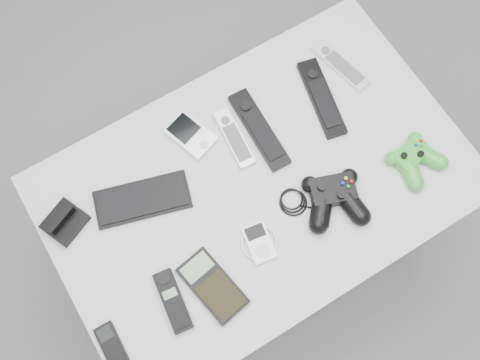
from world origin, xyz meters
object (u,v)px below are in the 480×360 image
remote_silver_a (234,138)px  desk (257,191)px  mobile_phone (111,345)px  calculator (213,286)px  remote_black_a (259,129)px  cordless_handset (173,301)px  remote_black_b (322,98)px  mp3_player (259,243)px  pda (191,135)px  remote_silver_b (340,65)px  controller_green (414,158)px  controller_black (334,197)px  pda_keyboard (142,199)px

remote_silver_a → desk: bearing=-89.3°
mobile_phone → calculator: same height
remote_black_a → cordless_handset: 0.49m
remote_black_b → mp3_player: bearing=-131.9°
pda → remote_silver_b: 0.45m
cordless_handset → desk: bearing=31.7°
remote_silver_a → remote_black_b: remote_black_b is taller
mobile_phone → controller_green: size_ratio=0.73×
remote_black_b → controller_black: bearing=-105.3°
remote_black_b → remote_silver_b: remote_black_b is taller
remote_black_a → remote_black_b: 0.19m
cordless_handset → remote_black_b: bearing=31.2°
controller_green → calculator: bearing=171.7°
mp3_player → controller_black: (0.22, -0.00, 0.02)m
desk → pda_keyboard: (-0.27, 0.11, 0.07)m
desk → pda: size_ratio=8.58×
pda_keyboard → cordless_handset: 0.27m
controller_green → pda_keyboard: bearing=148.2°
remote_black_b → controller_black: size_ratio=0.88×
pda → remote_black_a: remote_black_a is taller
pda_keyboard → remote_black_b: (0.54, 0.00, 0.00)m
mobile_phone → remote_silver_b: bearing=22.5°
pda_keyboard → mp3_player: 0.31m
mobile_phone → cordless_handset: size_ratio=0.68×
pda_keyboard → controller_black: 0.48m
remote_black_a → cordless_handset: same height
controller_black → remote_silver_a: bearing=135.0°
remote_black_b → pda_keyboard: bearing=-167.1°
remote_silver_a → controller_black: bearing=-59.6°
pda → remote_black_b: size_ratio=0.53×
remote_silver_b → calculator: remote_silver_b is taller
pda_keyboard → calculator: (0.04, -0.28, 0.00)m
pda → calculator: bearing=-130.3°
mp3_player → controller_black: controller_black is taller
remote_silver_a → mp3_player: bearing=-103.2°
remote_black_b → mp3_player: remote_black_b is taller
mobile_phone → remote_black_b: bearing=21.3°
pda_keyboard → mp3_player: (0.19, -0.25, 0.00)m
pda_keyboard → remote_silver_b: bearing=21.8°
mp3_player → pda_keyboard: bearing=137.3°
remote_black_b → calculator: remote_black_b is taller
remote_black_a → calculator: size_ratio=1.37×
desk → mp3_player: (-0.08, -0.13, 0.07)m
remote_silver_b → controller_green: bearing=-101.5°
controller_black → remote_black_a: bearing=122.9°
cordless_handset → pda_keyboard: bearing=85.3°
pda_keyboard → controller_green: bearing=-6.1°
pda_keyboard → remote_black_a: 0.35m
desk → remote_silver_b: 0.41m
pda → calculator: size_ratio=0.71×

